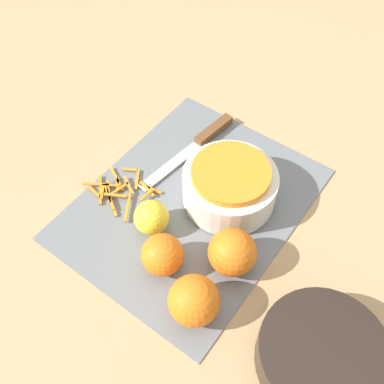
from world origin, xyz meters
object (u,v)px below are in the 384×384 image
at_px(bowl_speckled, 230,185).
at_px(orange_left, 162,255).
at_px(orange_right, 194,300).
at_px(lemon, 151,217).
at_px(bowl_dark, 322,356).
at_px(orange_back, 232,252).
at_px(knife, 204,138).

relative_size(bowl_speckled, orange_left, 2.42).
height_order(orange_right, lemon, orange_right).
relative_size(bowl_dark, lemon, 3.04).
relative_size(bowl_speckled, bowl_dark, 0.91).
bearing_deg(orange_back, orange_left, -52.55).
distance_m(knife, lemon, 0.23).
height_order(orange_left, orange_right, orange_right).
relative_size(bowl_dark, orange_left, 2.66).
xyz_separation_m(bowl_dark, orange_back, (-0.06, -0.19, 0.02)).
xyz_separation_m(bowl_speckled, bowl_dark, (0.17, 0.27, -0.02)).
relative_size(bowl_speckled, orange_back, 2.14).
bearing_deg(bowl_speckled, orange_right, 19.88).
bearing_deg(orange_right, orange_back, 179.33).
distance_m(knife, orange_back, 0.29).
bearing_deg(orange_left, orange_right, 68.56).
height_order(knife, lemon, lemon).
distance_m(orange_left, orange_back, 0.11).
xyz_separation_m(knife, orange_back, (0.20, 0.20, 0.03)).
bearing_deg(orange_back, orange_right, -0.67).
xyz_separation_m(bowl_speckled, orange_left, (0.18, -0.01, -0.00)).
height_order(knife, orange_left, orange_left).
bearing_deg(lemon, orange_back, 97.86).
xyz_separation_m(orange_right, orange_back, (-0.10, 0.00, -0.00)).
height_order(knife, orange_back, orange_back).
height_order(bowl_dark, orange_left, orange_left).
bearing_deg(orange_left, orange_back, 127.45).
relative_size(orange_left, orange_back, 0.88).
bearing_deg(lemon, orange_left, 52.79).
bearing_deg(bowl_dark, orange_right, -76.09).
bearing_deg(knife, bowl_speckled, 60.13).
xyz_separation_m(knife, lemon, (0.23, 0.05, 0.02)).
relative_size(knife, orange_right, 3.19).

